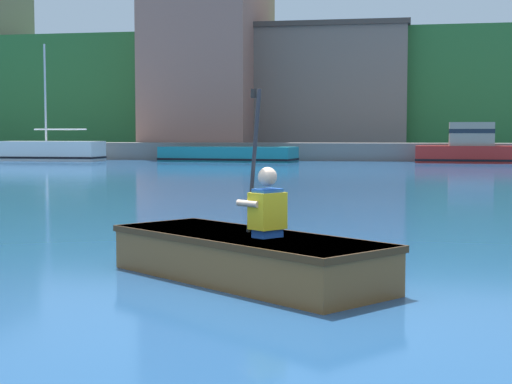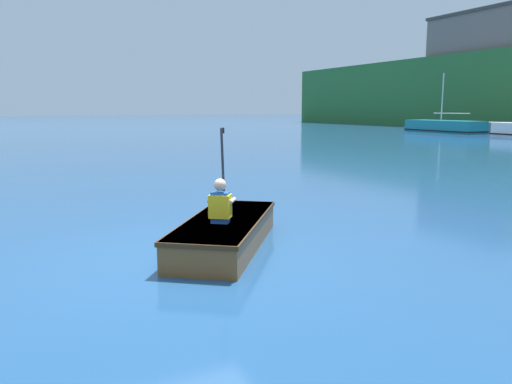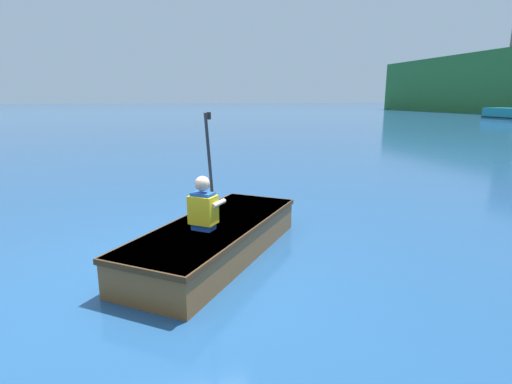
% 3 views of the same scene
% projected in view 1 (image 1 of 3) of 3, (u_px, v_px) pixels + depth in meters
% --- Properties ---
extents(ground_plane, '(300.00, 300.00, 0.00)m').
position_uv_depth(ground_plane, '(264.00, 297.00, 6.42)').
color(ground_plane, navy).
extents(shoreline_ridge, '(120.00, 20.00, 7.57)m').
position_uv_depth(shoreline_ridge, '(383.00, 100.00, 54.96)').
color(shoreline_ridge, '#2D6B33').
rests_on(shoreline_ridge, ground).
extents(waterfront_office_block_center, '(6.41, 11.39, 14.01)m').
position_uv_depth(waterfront_office_block_center, '(212.00, 42.00, 48.19)').
color(waterfront_office_block_center, '#9E6B5B').
rests_on(waterfront_office_block_center, ground).
extents(waterfront_apartment_right, '(11.77, 6.37, 7.84)m').
position_uv_depth(waterfront_apartment_right, '(311.00, 92.00, 48.01)').
color(waterfront_apartment_right, '#75665B').
rests_on(waterfront_apartment_right, ground).
extents(marina_dock, '(56.11, 2.40, 0.90)m').
position_uv_depth(marina_dock, '(377.00, 152.00, 40.14)').
color(marina_dock, slate).
rests_on(marina_dock, ground).
extents(moored_boat_dock_west_end, '(6.92, 2.93, 0.74)m').
position_uv_depth(moored_boat_dock_west_end, '(228.00, 155.00, 38.58)').
color(moored_boat_dock_west_end, '#197A84').
rests_on(moored_boat_dock_west_end, ground).
extents(moored_boat_dock_center_near, '(5.33, 2.04, 5.90)m').
position_uv_depth(moored_boat_dock_center_near, '(51.00, 151.00, 39.90)').
color(moored_boat_dock_center_near, white).
rests_on(moored_boat_dock_center_near, ground).
extents(moored_boat_dock_east_inner, '(4.75, 1.82, 1.91)m').
position_uv_depth(moored_boat_dock_east_inner, '(468.00, 148.00, 36.84)').
color(moored_boat_dock_east_inner, red).
rests_on(moored_boat_dock_east_inner, ground).
extents(rowboat_foreground, '(2.90, 2.56, 0.43)m').
position_uv_depth(rowboat_foreground, '(243.00, 254.00, 7.17)').
color(rowboat_foreground, brown).
rests_on(rowboat_foreground, ground).
extents(person_paddler, '(0.45, 0.45, 1.31)m').
position_uv_depth(person_paddler, '(267.00, 205.00, 6.90)').
color(person_paddler, '#1E4CA5').
rests_on(person_paddler, rowboat_foreground).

